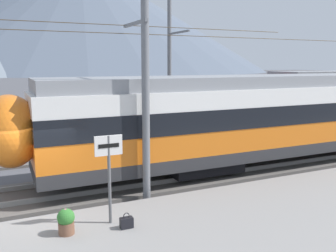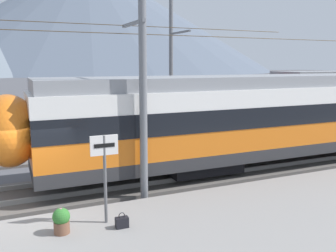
{
  "view_description": "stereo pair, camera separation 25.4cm",
  "coord_description": "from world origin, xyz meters",
  "px_view_note": "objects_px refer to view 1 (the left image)",
  "views": [
    {
      "loc": [
        -0.63,
        -10.52,
        4.31
      ],
      "look_at": [
        6.0,
        3.88,
        1.62
      ],
      "focal_mm": 39.11,
      "sensor_mm": 36.0,
      "label": 1
    },
    {
      "loc": [
        -0.39,
        -10.63,
        4.31
      ],
      "look_at": [
        6.0,
        3.88,
        1.62
      ],
      "focal_mm": 39.11,
      "sensor_mm": 36.0,
      "label": 2
    }
  ],
  "objects_px": {
    "catenary_mast_mid": "(144,71)",
    "handbag_near_sign": "(127,223)",
    "potted_plant_platform_edge": "(66,220)",
    "catenary_mast_far_side": "(171,66)",
    "platform_sign": "(109,160)"
  },
  "relations": [
    {
      "from": "catenary_mast_mid",
      "to": "handbag_near_sign",
      "type": "height_order",
      "value": "catenary_mast_mid"
    },
    {
      "from": "potted_plant_platform_edge",
      "to": "handbag_near_sign",
      "type": "bearing_deg",
      "value": -11.71
    },
    {
      "from": "catenary_mast_far_side",
      "to": "catenary_mast_mid",
      "type": "bearing_deg",
      "value": -119.55
    },
    {
      "from": "catenary_mast_mid",
      "to": "platform_sign",
      "type": "distance_m",
      "value": 3.27
    },
    {
      "from": "potted_plant_platform_edge",
      "to": "platform_sign",
      "type": "bearing_deg",
      "value": 8.44
    },
    {
      "from": "catenary_mast_mid",
      "to": "catenary_mast_far_side",
      "type": "xyz_separation_m",
      "value": [
        5.16,
        9.1,
        0.07
      ]
    },
    {
      "from": "catenary_mast_far_side",
      "to": "potted_plant_platform_edge",
      "type": "distance_m",
      "value": 14.1
    },
    {
      "from": "catenary_mast_mid",
      "to": "potted_plant_platform_edge",
      "type": "height_order",
      "value": "catenary_mast_mid"
    },
    {
      "from": "catenary_mast_mid",
      "to": "handbag_near_sign",
      "type": "xyz_separation_m",
      "value": [
        -1.38,
        -2.28,
        -3.69
      ]
    },
    {
      "from": "catenary_mast_far_side",
      "to": "potted_plant_platform_edge",
      "type": "bearing_deg",
      "value": -125.63
    },
    {
      "from": "handbag_near_sign",
      "to": "potted_plant_platform_edge",
      "type": "relative_size",
      "value": 0.63
    },
    {
      "from": "platform_sign",
      "to": "handbag_near_sign",
      "type": "relative_size",
      "value": 5.72
    },
    {
      "from": "platform_sign",
      "to": "handbag_near_sign",
      "type": "bearing_deg",
      "value": -58.73
    },
    {
      "from": "catenary_mast_mid",
      "to": "platform_sign",
      "type": "relative_size",
      "value": 20.19
    },
    {
      "from": "platform_sign",
      "to": "handbag_near_sign",
      "type": "xyz_separation_m",
      "value": [
        0.28,
        -0.46,
        -1.53
      ]
    }
  ]
}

